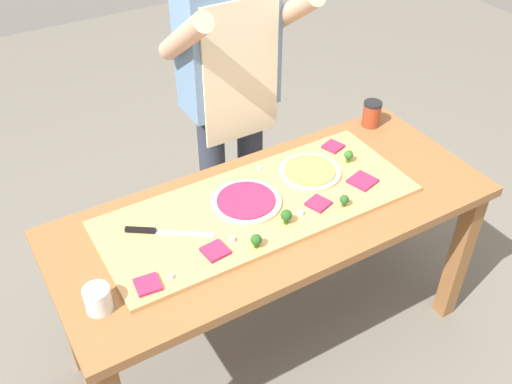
% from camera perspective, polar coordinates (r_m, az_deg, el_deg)
% --- Properties ---
extents(ground_plane, '(8.00, 8.00, 0.00)m').
position_cam_1_polar(ground_plane, '(2.77, 1.47, -13.71)').
color(ground_plane, '#6B665B').
extents(prep_table, '(1.69, 0.71, 0.76)m').
position_cam_1_polar(prep_table, '(2.28, 1.73, -3.64)').
color(prep_table, brown).
rests_on(prep_table, ground).
extents(cutting_board, '(1.20, 0.48, 0.02)m').
position_cam_1_polar(cutting_board, '(2.21, 0.23, -1.37)').
color(cutting_board, tan).
rests_on(cutting_board, prep_table).
extents(chefs_knife, '(0.27, 0.20, 0.02)m').
position_cam_1_polar(chefs_knife, '(2.11, -9.65, -3.80)').
color(chefs_knife, '#B7BABF').
rests_on(chefs_knife, cutting_board).
extents(pizza_whole_beet_magenta, '(0.27, 0.27, 0.02)m').
position_cam_1_polar(pizza_whole_beet_magenta, '(2.20, -0.98, -0.90)').
color(pizza_whole_beet_magenta, beige).
rests_on(pizza_whole_beet_magenta, cutting_board).
extents(pizza_whole_pesto_green, '(0.25, 0.25, 0.02)m').
position_cam_1_polar(pizza_whole_pesto_green, '(2.36, 5.25, 2.02)').
color(pizza_whole_pesto_green, beige).
rests_on(pizza_whole_pesto_green, cutting_board).
extents(pizza_slice_far_right, '(0.09, 0.09, 0.01)m').
position_cam_1_polar(pizza_slice_far_right, '(2.52, 7.52, 4.42)').
color(pizza_slice_far_right, '#9E234C').
rests_on(pizza_slice_far_right, cutting_board).
extents(pizza_slice_far_left, '(0.10, 0.10, 0.01)m').
position_cam_1_polar(pizza_slice_far_left, '(2.21, 6.10, -1.11)').
color(pizza_slice_far_left, '#9E234C').
rests_on(pizza_slice_far_left, cutting_board).
extents(pizza_slice_near_right, '(0.12, 0.12, 0.01)m').
position_cam_1_polar(pizza_slice_near_right, '(2.34, 10.34, 1.07)').
color(pizza_slice_near_right, '#9E234C').
rests_on(pizza_slice_near_right, cutting_board).
extents(pizza_slice_near_left, '(0.09, 0.09, 0.01)m').
position_cam_1_polar(pizza_slice_near_left, '(1.93, -10.50, -8.86)').
color(pizza_slice_near_left, '#9E234C').
rests_on(pizza_slice_near_left, cutting_board).
extents(pizza_slice_center, '(0.09, 0.09, 0.01)m').
position_cam_1_polar(pizza_slice_center, '(2.01, -3.99, -5.74)').
color(pizza_slice_center, '#9E234C').
rests_on(pizza_slice_center, cutting_board).
extents(broccoli_floret_back_mid, '(0.04, 0.04, 0.05)m').
position_cam_1_polar(broccoli_floret_back_mid, '(2.20, 8.59, -0.77)').
color(broccoli_floret_back_mid, '#2C5915').
rests_on(broccoli_floret_back_mid, cutting_board).
extents(broccoli_floret_front_left, '(0.04, 0.04, 0.05)m').
position_cam_1_polar(broccoli_floret_front_left, '(2.01, 0.02, -4.71)').
color(broccoli_floret_front_left, '#2C5915').
rests_on(broccoli_floret_front_left, cutting_board).
extents(broccoli_floret_front_right, '(0.04, 0.04, 0.06)m').
position_cam_1_polar(broccoli_floret_front_right, '(2.10, 2.97, -2.33)').
color(broccoli_floret_front_right, '#2C5915').
rests_on(broccoli_floret_front_right, cutting_board).
extents(broccoli_floret_front_mid, '(0.04, 0.04, 0.05)m').
position_cam_1_polar(broccoli_floret_front_mid, '(2.43, 9.00, 3.55)').
color(broccoli_floret_front_mid, '#366618').
rests_on(broccoli_floret_front_mid, cutting_board).
extents(cheese_crumble_a, '(0.02, 0.02, 0.02)m').
position_cam_1_polar(cheese_crumble_a, '(2.16, 4.35, -2.04)').
color(cheese_crumble_a, white).
rests_on(cheese_crumble_a, cutting_board).
extents(cheese_crumble_b, '(0.02, 0.02, 0.01)m').
position_cam_1_polar(cheese_crumble_b, '(1.94, -8.24, -8.15)').
color(cheese_crumble_b, white).
rests_on(cheese_crumble_b, cutting_board).
extents(cheese_crumble_c, '(0.02, 0.02, 0.02)m').
position_cam_1_polar(cheese_crumble_c, '(2.05, -2.28, -4.60)').
color(cheese_crumble_c, silver).
rests_on(cheese_crumble_c, cutting_board).
extents(cheese_crumble_d, '(0.01, 0.01, 0.01)m').
position_cam_1_polar(cheese_crumble_d, '(2.37, 0.35, 2.37)').
color(cheese_crumble_d, white).
rests_on(cheese_crumble_d, cutting_board).
extents(flour_cup, '(0.08, 0.08, 0.09)m').
position_cam_1_polar(flour_cup, '(1.90, -15.12, -10.13)').
color(flour_cup, white).
rests_on(flour_cup, prep_table).
extents(sauce_jar, '(0.08, 0.08, 0.12)m').
position_cam_1_polar(sauce_jar, '(2.71, 11.20, 7.48)').
color(sauce_jar, '#99381E').
rests_on(sauce_jar, prep_table).
extents(cook_center, '(0.54, 0.39, 1.67)m').
position_cam_1_polar(cook_center, '(2.53, -2.54, 10.44)').
color(cook_center, '#333847').
rests_on(cook_center, ground).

